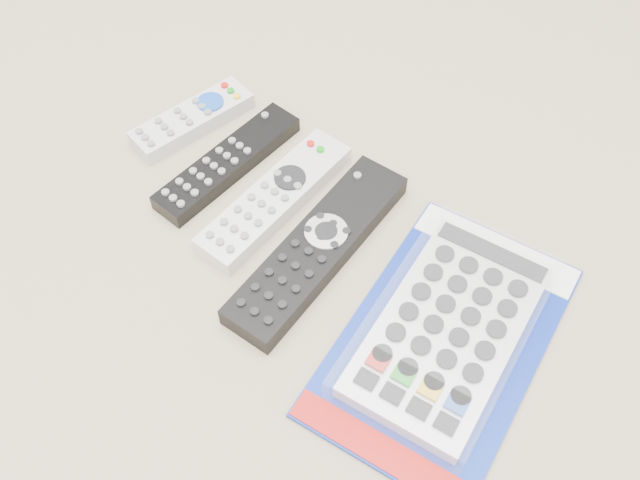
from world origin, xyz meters
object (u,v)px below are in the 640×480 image
Objects in this scene: remote_large_black at (318,248)px; jumbo_remote_packaged at (448,329)px; remote_small_grey at (192,119)px; remote_silver_dvd at (275,198)px; remote_slim_black at (227,163)px.

remote_large_black is 0.16m from jumbo_remote_packaged.
remote_small_grey is 0.16m from remote_silver_dvd.
remote_silver_dvd is (0.16, -0.03, 0.00)m from remote_small_grey.
remote_small_grey is at bearing 165.17° from remote_slim_black.
remote_large_black is (0.16, -0.03, 0.00)m from remote_slim_black.
remote_silver_dvd is at bearing 167.67° from jumbo_remote_packaged.
remote_slim_black is 0.16m from remote_large_black.
jumbo_remote_packaged reaches higher than remote_small_grey.
jumbo_remote_packaged is (0.16, 0.00, 0.00)m from remote_large_black.
remote_small_grey and remote_slim_black have the same top height.
remote_silver_dvd is at bearing -2.59° from remote_slim_black.
remote_silver_dvd reaches higher than remote_slim_black.
remote_small_grey is 0.08m from remote_slim_black.
remote_small_grey is 0.76× the size of remote_silver_dvd.
remote_small_grey and remote_silver_dvd have the same top height.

